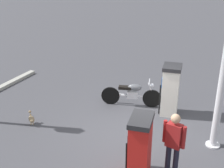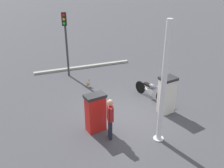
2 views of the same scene
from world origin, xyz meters
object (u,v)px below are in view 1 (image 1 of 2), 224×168
Objects in this scene: fuel_pump_near at (170,90)px; fuel_pump_far at (140,147)px; motorcycle_near_pump at (132,93)px; attendant_person at (174,141)px; wandering_duck at (31,119)px; canopy_support_pole at (224,72)px.

fuel_pump_near reaches higher than fuel_pump_far.
attendant_person is (-2.06, 3.12, 0.48)m from motorcycle_near_pump.
canopy_support_pole reaches higher than wandering_duck.
motorcycle_near_pump is (1.34, -3.43, -0.33)m from fuel_pump_far.
fuel_pump_far is 0.96× the size of attendant_person.
fuel_pump_near reaches higher than wandering_duck.
canopy_support_pole reaches higher than motorcycle_near_pump.
canopy_support_pole is at bearing 138.32° from fuel_pump_near.
attendant_person is at bearing 123.39° from motorcycle_near_pump.
canopy_support_pole reaches higher than attendant_person.
attendant_person is at bearing 62.90° from canopy_support_pole.
fuel_pump_far is at bearing 90.00° from fuel_pump_near.
fuel_pump_far is 0.77× the size of motorcycle_near_pump.
canopy_support_pole reaches higher than fuel_pump_far.
motorcycle_near_pump is 3.68m from canopy_support_pole.
canopy_support_pole is at bearing 153.22° from motorcycle_near_pump.
motorcycle_near_pump is (1.34, -0.07, -0.39)m from fuel_pump_near.
wandering_duck is 5.85m from canopy_support_pole.
fuel_pump_near is 4.56m from wandering_duck.
fuel_pump_far reaches higher than wandering_duck.
fuel_pump_far is 2.88m from canopy_support_pole.
motorcycle_near_pump reaches higher than wandering_duck.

